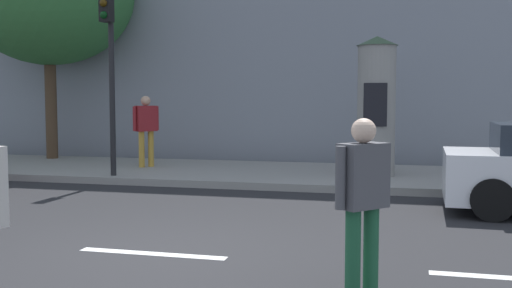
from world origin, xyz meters
TOP-DOWN VIEW (x-y plane):
  - ground_plane at (0.00, 0.00)m, footprint 80.00×80.00m
  - sidewalk_curb at (0.00, 7.00)m, footprint 36.00×4.00m
  - lane_markings at (0.00, 0.00)m, footprint 25.80×0.16m
  - building_backdrop at (0.00, 12.00)m, footprint 36.00×5.00m
  - traffic_light at (-3.27, 5.24)m, footprint 0.24×0.45m
  - poster_column at (2.19, 6.75)m, footprint 0.89×0.89m
  - pedestrian_with_bag at (2.48, -0.96)m, footprint 0.48×0.50m
  - pedestrian_with_backpack at (-3.27, 7.02)m, footprint 0.50×0.54m

SIDE VIEW (x-z plane):
  - ground_plane at x=0.00m, z-range 0.00..0.00m
  - lane_markings at x=0.00m, z-range 0.00..0.01m
  - sidewalk_curb at x=0.00m, z-range 0.00..0.15m
  - pedestrian_with_bag at x=2.48m, z-range 0.14..1.78m
  - pedestrian_with_backpack at x=-3.27m, z-range 0.31..2.02m
  - poster_column at x=2.19m, z-range 0.17..3.14m
  - traffic_light at x=-3.27m, z-range 0.86..4.85m
  - building_backdrop at x=0.00m, z-range 0.00..9.17m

